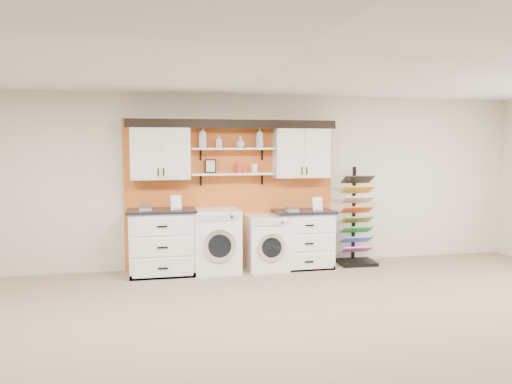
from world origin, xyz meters
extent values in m
plane|color=#8B745D|center=(0.00, 0.00, 0.00)|extent=(10.00, 10.00, 0.00)
plane|color=white|center=(0.00, 0.00, 2.80)|extent=(10.00, 10.00, 0.00)
plane|color=beige|center=(0.00, 4.00, 1.40)|extent=(10.00, 0.00, 10.00)
cube|color=#CE6023|center=(0.00, 3.96, 1.20)|extent=(3.40, 0.07, 2.40)
cube|color=white|center=(-1.13, 3.80, 1.88)|extent=(0.90, 0.34, 0.84)
cube|color=white|center=(-1.35, 3.62, 1.88)|extent=(0.42, 0.01, 0.78)
cube|color=white|center=(-0.91, 3.62, 1.88)|extent=(0.42, 0.01, 0.78)
cube|color=white|center=(1.13, 3.80, 1.88)|extent=(0.90, 0.34, 0.84)
cube|color=white|center=(0.91, 3.62, 1.88)|extent=(0.42, 0.01, 0.78)
cube|color=white|center=(1.35, 3.62, 1.88)|extent=(0.42, 0.01, 0.78)
cube|color=white|center=(0.00, 3.80, 1.53)|extent=(1.32, 0.28, 0.03)
cube|color=white|center=(0.00, 3.80, 1.93)|extent=(1.32, 0.28, 0.03)
cube|color=black|center=(0.00, 3.82, 2.33)|extent=(3.30, 0.40, 0.10)
cube|color=black|center=(0.00, 3.63, 2.27)|extent=(3.30, 0.04, 0.04)
cube|color=black|center=(-0.35, 3.85, 1.66)|extent=(0.18, 0.02, 0.22)
cube|color=beige|center=(-0.35, 3.84, 1.66)|extent=(0.14, 0.01, 0.18)
cylinder|color=red|center=(0.10, 3.80, 1.62)|extent=(0.11, 0.11, 0.16)
cylinder|color=silver|center=(0.35, 3.80, 1.61)|extent=(0.10, 0.10, 0.14)
cube|color=white|center=(-1.13, 3.65, 0.49)|extent=(0.97, 0.60, 0.97)
cube|color=black|center=(-1.13, 3.38, 0.04)|extent=(0.97, 0.06, 0.08)
cube|color=black|center=(-1.13, 3.65, 0.99)|extent=(1.04, 0.66, 0.04)
cube|color=white|center=(-1.13, 3.34, 0.80)|extent=(0.89, 0.02, 0.27)
cube|color=white|center=(-1.13, 3.34, 0.49)|extent=(0.89, 0.02, 0.27)
cube|color=white|center=(-1.13, 3.34, 0.17)|extent=(0.89, 0.02, 0.27)
cube|color=white|center=(1.13, 3.65, 0.45)|extent=(0.90, 0.60, 0.90)
cube|color=black|center=(1.13, 3.38, 0.03)|extent=(0.90, 0.06, 0.07)
cube|color=black|center=(1.13, 3.65, 0.92)|extent=(0.96, 0.66, 0.04)
cube|color=white|center=(1.13, 3.34, 0.74)|extent=(0.82, 0.02, 0.25)
cube|color=white|center=(1.13, 3.34, 0.45)|extent=(0.82, 0.02, 0.25)
cube|color=white|center=(1.13, 3.34, 0.16)|extent=(0.82, 0.02, 0.25)
cube|color=white|center=(-0.29, 3.65, 0.49)|extent=(0.71, 0.66, 0.99)
cube|color=silver|center=(-0.29, 3.31, 0.91)|extent=(0.60, 0.02, 0.10)
cylinder|color=silver|center=(-0.29, 3.31, 0.48)|extent=(0.50, 0.05, 0.50)
cylinder|color=black|center=(-0.29, 3.29, 0.48)|extent=(0.35, 0.03, 0.35)
cube|color=white|center=(0.52, 3.65, 0.43)|extent=(0.62, 0.66, 0.87)
cube|color=silver|center=(0.52, 3.31, 0.80)|extent=(0.53, 0.02, 0.09)
cylinder|color=silver|center=(0.52, 3.31, 0.42)|extent=(0.44, 0.05, 0.44)
cylinder|color=black|center=(0.52, 3.29, 0.42)|extent=(0.31, 0.03, 0.31)
cube|color=black|center=(2.07, 3.65, 0.03)|extent=(0.62, 0.53, 0.06)
cube|color=black|center=(2.08, 3.83, 0.84)|extent=(0.05, 0.05, 1.58)
cube|color=#FB6FE9|center=(2.07, 3.67, 0.25)|extent=(0.51, 0.31, 0.14)
cube|color=#3777C3|center=(2.07, 3.67, 0.41)|extent=(0.51, 0.31, 0.14)
cube|color=#298C26|center=(2.07, 3.67, 0.58)|extent=(0.51, 0.31, 0.14)
cube|color=olive|center=(2.07, 3.67, 0.75)|extent=(0.51, 0.31, 0.14)
cube|color=#D85619|center=(2.07, 3.67, 0.92)|extent=(0.51, 0.31, 0.14)
cube|color=silver|center=(2.07, 3.67, 1.08)|extent=(0.51, 0.31, 0.14)
cube|color=gold|center=(2.07, 3.67, 1.25)|extent=(0.51, 0.31, 0.14)
cube|color=black|center=(2.07, 3.67, 1.42)|extent=(0.51, 0.31, 0.14)
imported|color=silver|center=(-0.48, 3.80, 2.11)|extent=(0.14, 0.14, 0.33)
imported|color=silver|center=(-0.22, 3.80, 2.04)|extent=(0.10, 0.10, 0.20)
imported|color=silver|center=(0.12, 3.80, 2.03)|extent=(0.14, 0.14, 0.18)
imported|color=silver|center=(0.44, 3.80, 2.11)|extent=(0.15, 0.15, 0.33)
camera|label=1|loc=(-1.30, -4.02, 1.98)|focal=35.00mm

